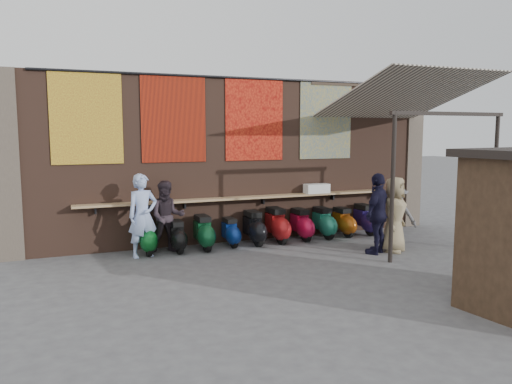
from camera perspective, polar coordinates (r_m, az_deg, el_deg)
ground at (r=10.28m, az=3.52°, el=-8.35°), size 70.00×70.00×0.00m
brick_wall at (r=12.42m, az=-1.84°, el=3.67°), size 10.00×0.40×4.00m
pier_left at (r=11.68m, az=-26.54°, el=2.74°), size 0.50×0.50×4.00m
pier_right at (r=15.04m, az=17.12°, el=3.94°), size 0.50×0.50×4.00m
eating_counter at (r=12.16m, az=-1.21°, el=-0.66°), size 8.00×0.32×0.05m
shelf_box at (r=12.94m, az=6.94°, el=0.39°), size 0.64×0.30×0.24m
tapestry_redgold at (r=11.43m, az=-18.80°, el=8.04°), size 1.50×0.02×2.00m
tapestry_sun at (r=11.70m, az=-9.38°, el=8.28°), size 1.50×0.02×2.00m
tapestry_orange at (r=12.31m, az=-0.17°, el=8.30°), size 1.50×0.02×2.00m
tapestry_multi at (r=13.19m, az=7.99°, el=8.14°), size 1.50×0.02×2.00m
hang_rail at (r=12.25m, az=-1.49°, el=12.90°), size 9.50×0.06×0.06m
scooter_stool_0 at (r=11.36m, az=-12.39°, el=-5.07°), size 0.36×0.79×0.75m
scooter_stool_1 at (r=11.43m, az=-9.02°, el=-5.04°), size 0.33×0.74×0.70m
scooter_stool_2 at (r=11.56m, az=-6.01°, el=-4.66°), size 0.37×0.82×0.78m
scooter_stool_3 at (r=11.85m, az=-2.93°, el=-4.63°), size 0.32×0.70×0.67m
scooter_stool_4 at (r=12.00m, az=-0.23°, el=-4.15°), size 0.38×0.84×0.80m
scooter_stool_5 at (r=12.26m, az=2.41°, el=-3.82°), size 0.40×0.88×0.84m
scooter_stool_6 at (r=12.56m, az=5.20°, el=-3.73°), size 0.37×0.82×0.78m
scooter_stool_7 at (r=12.87m, az=7.73°, el=-3.51°), size 0.37×0.81×0.77m
scooter_stool_8 at (r=13.17m, az=9.96°, el=-3.41°), size 0.35×0.77×0.73m
scooter_stool_9 at (r=13.51m, az=12.39°, el=-3.08°), size 0.37×0.83×0.79m
diner_left at (r=11.02m, az=-12.82°, el=-2.65°), size 0.74×0.57×1.81m
diner_right at (r=11.33m, az=-10.12°, el=-2.81°), size 0.87×0.72×1.62m
shopper_navy at (r=11.36m, az=13.76°, el=-2.41°), size 1.13×0.92×1.80m
shopper_grey at (r=12.08m, az=15.64°, el=-2.63°), size 1.12×0.96×1.51m
shopper_tan at (r=11.65m, az=15.51°, el=-2.49°), size 0.99×0.93×1.70m
stall_sign at (r=9.03m, az=26.02°, el=-0.25°), size 1.20×0.19×0.50m
stall_shelf at (r=9.16m, az=25.74°, el=-5.46°), size 1.78×0.32×0.06m
awning_canvas at (r=12.58m, az=16.54°, el=10.50°), size 3.20×3.28×0.97m
awning_ledger at (r=13.89m, az=12.41°, el=11.91°), size 3.30×0.08×0.12m
awning_header at (r=11.43m, az=21.21°, el=8.34°), size 3.00×0.08×0.08m
awning_post_left at (r=10.57m, az=15.33°, el=0.41°), size 0.09×0.09×3.10m
awning_post_right at (r=12.47m, az=25.59°, el=0.93°), size 0.09×0.09×3.10m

